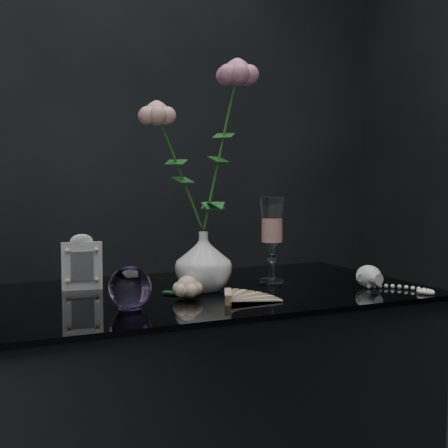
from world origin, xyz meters
name	(u,v)px	position (x,y,z in m)	size (l,w,h in m)	color
vase	(203,261)	(0.01, 0.05, 0.83)	(0.13, 0.13, 0.14)	white
wine_glass	(272,240)	(0.21, 0.08, 0.87)	(0.07, 0.07, 0.21)	white
picture_frame	(82,262)	(-0.25, 0.18, 0.83)	(0.10, 0.07, 0.13)	silver
paperweight	(130,287)	(-0.20, -0.07, 0.81)	(0.09, 0.09, 0.09)	#AB7ECE
paper_fan	(228,299)	(-0.01, -0.13, 0.77)	(0.24, 0.19, 0.02)	beige
loose_rose	(187,287)	(-0.06, -0.02, 0.79)	(0.11, 0.15, 0.05)	beige
pearl_jar	(369,275)	(0.38, -0.08, 0.79)	(0.19, 0.20, 0.06)	silver
roses	(205,144)	(0.01, 0.04, 1.10)	(0.28, 0.11, 0.45)	#EDA297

